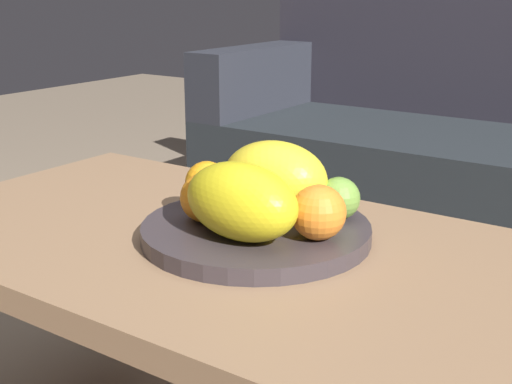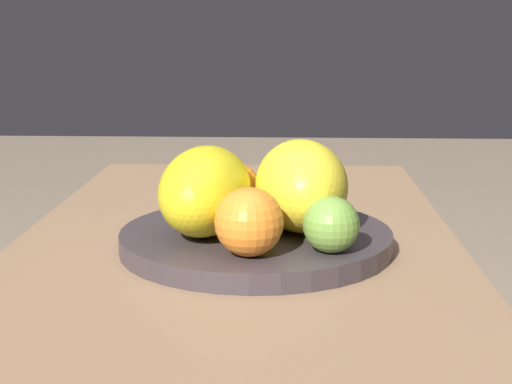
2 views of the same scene
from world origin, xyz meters
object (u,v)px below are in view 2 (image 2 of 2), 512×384
(orange_left, at_px, (233,189))
(orange_right, at_px, (249,222))
(melon_large_front, at_px, (301,186))
(orange_back, at_px, (284,183))
(apple_front, at_px, (331,225))
(banana_bunch, at_px, (290,206))
(fruit_bowl, at_px, (256,240))
(melon_smaller_beside, at_px, (205,191))
(coffee_table, at_px, (237,278))

(orange_left, distance_m, orange_right, 0.18)
(melon_large_front, bearing_deg, orange_back, -168.96)
(orange_left, distance_m, apple_front, 0.20)
(orange_left, height_order, banana_bunch, orange_left)
(fruit_bowl, distance_m, melon_large_front, 0.09)
(melon_large_front, bearing_deg, fruit_bowl, -86.51)
(fruit_bowl, xyz_separation_m, orange_left, (-0.07, -0.03, 0.05))
(melon_smaller_beside, xyz_separation_m, orange_back, (-0.14, 0.10, -0.02))
(fruit_bowl, xyz_separation_m, melon_smaller_beside, (0.02, -0.06, 0.07))
(melon_smaller_beside, height_order, apple_front, melon_smaller_beside)
(apple_front, height_order, banana_bunch, apple_front)
(melon_large_front, distance_m, orange_left, 0.12)
(coffee_table, height_order, orange_back, orange_back)
(banana_bunch, bearing_deg, melon_large_front, 30.09)
(coffee_table, distance_m, fruit_bowl, 0.08)
(melon_large_front, bearing_deg, melon_smaller_beside, -79.98)
(orange_right, bearing_deg, apple_front, 100.51)
(coffee_table, xyz_separation_m, orange_left, (-0.04, -0.01, 0.11))
(coffee_table, height_order, orange_right, orange_right)
(apple_front, distance_m, banana_bunch, 0.13)
(coffee_table, height_order, banana_bunch, banana_bunch)
(melon_large_front, distance_m, orange_back, 0.12)
(fruit_bowl, height_order, banana_bunch, banana_bunch)
(coffee_table, bearing_deg, orange_back, 144.56)
(melon_large_front, xyz_separation_m, apple_front, (0.10, 0.03, -0.03))
(orange_left, bearing_deg, melon_large_front, 54.26)
(fruit_bowl, bearing_deg, coffee_table, -140.86)
(apple_front, bearing_deg, melon_large_front, -160.80)
(coffee_table, xyz_separation_m, melon_large_front, (0.03, 0.08, 0.13))
(orange_right, distance_m, orange_back, 0.23)
(coffee_table, bearing_deg, melon_smaller_beside, -33.80)
(melon_smaller_beside, distance_m, orange_back, 0.17)
(orange_back, xyz_separation_m, apple_front, (0.21, 0.06, -0.00))
(fruit_bowl, relative_size, melon_large_front, 2.04)
(orange_left, distance_m, banana_bunch, 0.09)
(apple_front, bearing_deg, orange_right, -79.49)
(coffee_table, relative_size, orange_back, 15.52)
(melon_smaller_beside, relative_size, orange_back, 2.60)
(melon_large_front, relative_size, apple_front, 2.59)
(orange_right, xyz_separation_m, apple_front, (-0.02, 0.09, -0.01))
(melon_smaller_beside, relative_size, orange_right, 2.35)
(orange_right, bearing_deg, orange_left, -169.92)
(fruit_bowl, bearing_deg, apple_front, 44.62)
(banana_bunch, bearing_deg, fruit_bowl, -57.76)
(banana_bunch, bearing_deg, melon_smaller_beside, -66.94)
(melon_smaller_beside, bearing_deg, orange_right, 32.94)
(melon_smaller_beside, distance_m, orange_left, 0.09)
(melon_smaller_beside, distance_m, orange_right, 0.11)
(melon_large_front, relative_size, orange_left, 2.26)
(coffee_table, relative_size, banana_bunch, 6.98)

